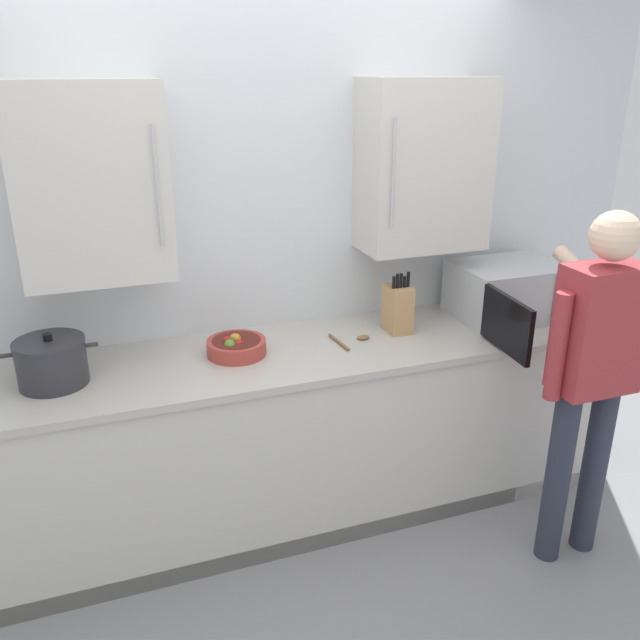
# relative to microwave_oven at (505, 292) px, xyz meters

# --- Properties ---
(back_wall_tiled) EXTENTS (4.19, 0.44, 2.87)m
(back_wall_tiled) POSITION_rel_microwave_oven_xyz_m (-1.20, 0.31, 0.45)
(back_wall_tiled) COLOR silver
(back_wall_tiled) RESTS_ON ground_plane
(counter_unit) EXTENTS (3.42, 0.70, 0.90)m
(counter_unit) POSITION_rel_microwave_oven_xyz_m (-1.20, -0.04, -0.59)
(counter_unit) COLOR beige
(counter_unit) RESTS_ON ground_plane
(microwave_oven) EXTENTS (0.59, 0.81, 0.28)m
(microwave_oven) POSITION_rel_microwave_oven_xyz_m (0.00, 0.00, 0.00)
(microwave_oven) COLOR #B7BABF
(microwave_oven) RESTS_ON counter_unit
(stock_pot) EXTENTS (0.38, 0.28, 0.22)m
(stock_pot) POSITION_rel_microwave_oven_xyz_m (-2.20, -0.04, -0.04)
(stock_pot) COLOR #2D2D33
(stock_pot) RESTS_ON counter_unit
(fruit_bowl) EXTENTS (0.27, 0.27, 0.10)m
(fruit_bowl) POSITION_rel_microwave_oven_xyz_m (-1.43, -0.00, -0.10)
(fruit_bowl) COLOR #AD3D33
(fruit_bowl) RESTS_ON counter_unit
(knife_block) EXTENTS (0.11, 0.15, 0.31)m
(knife_block) POSITION_rel_microwave_oven_xyz_m (-0.61, 0.01, -0.02)
(knife_block) COLOR tan
(knife_block) RESTS_ON counter_unit
(wooden_spoon) EXTENTS (0.18, 0.20, 0.02)m
(wooden_spoon) POSITION_rel_microwave_oven_xyz_m (-0.87, -0.04, -0.13)
(wooden_spoon) COLOR brown
(wooden_spoon) RESTS_ON counter_unit
(person_figure) EXTENTS (0.44, 0.55, 1.61)m
(person_figure) POSITION_rel_microwave_oven_xyz_m (-0.07, -0.74, -0.08)
(person_figure) COLOR #282D3D
(person_figure) RESTS_ON ground_plane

